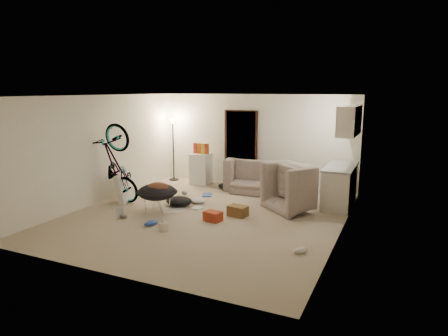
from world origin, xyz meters
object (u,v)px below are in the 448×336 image
at_px(mini_fridge, 201,169).
at_px(drink_case_a, 238,211).
at_px(kitchen_counter, 340,186).
at_px(bicycle, 117,182).
at_px(armchair, 302,192).
at_px(tv_box, 128,186).
at_px(juicer, 163,226).
at_px(sofa, 268,180).
at_px(drink_case_b, 213,216).
at_px(floor_lamp, 173,136).
at_px(saucer_chair, 157,196).

height_order(mini_fridge, drink_case_a, mini_fridge).
height_order(kitchen_counter, bicycle, bicycle).
xyz_separation_m(armchair, mini_fridge, (-3.17, 1.17, 0.05)).
relative_size(armchair, tv_box, 1.16).
bearing_deg(juicer, sofa, 76.60).
bearing_deg(juicer, drink_case_b, 57.78).
xyz_separation_m(mini_fridge, juicer, (1.15, -3.72, -0.33)).
bearing_deg(juicer, kitchen_counter, 49.26).
height_order(kitchen_counter, sofa, kitchen_counter).
relative_size(mini_fridge, tv_box, 0.85).
distance_m(floor_lamp, mini_fridge, 1.30).
relative_size(floor_lamp, mini_fridge, 2.10).
relative_size(sofa, juicer, 8.82).
bearing_deg(sofa, juicer, 75.03).
distance_m(kitchen_counter, saucer_chair, 4.14).
height_order(mini_fridge, saucer_chair, mini_fridge).
height_order(saucer_chair, juicer, saucer_chair).
xyz_separation_m(saucer_chair, tv_box, (-1.23, 0.58, -0.04)).
bearing_deg(tv_box, kitchen_counter, 5.50).
distance_m(floor_lamp, drink_case_a, 4.03).
height_order(saucer_chair, drink_case_b, saucer_chair).
bearing_deg(armchair, juicer, 91.89).
distance_m(armchair, drink_case_b, 2.18).
xyz_separation_m(bicycle, drink_case_a, (2.92, 0.27, -0.39)).
height_order(bicycle, saucer_chair, bicycle).
bearing_deg(drink_case_b, mini_fridge, 132.17).
bearing_deg(floor_lamp, drink_case_b, -47.04).
distance_m(floor_lamp, bicycle, 2.77).
bearing_deg(mini_fridge, kitchen_counter, -11.52).
xyz_separation_m(sofa, tv_box, (-2.86, -2.07, 0.02)).
relative_size(drink_case_a, drink_case_b, 1.14).
bearing_deg(kitchen_counter, mini_fridge, 171.93).
distance_m(kitchen_counter, sofa, 1.92).
bearing_deg(kitchen_counter, drink_case_a, -136.22).
relative_size(drink_case_a, juicer, 1.58).
bearing_deg(tv_box, drink_case_b, -26.81).
distance_m(floor_lamp, tv_box, 2.47).
relative_size(saucer_chair, juicer, 3.58).
height_order(bicycle, juicer, bicycle).
relative_size(sofa, saucer_chair, 2.46).
relative_size(mini_fridge, saucer_chair, 0.98).
xyz_separation_m(armchair, drink_case_b, (-1.43, -1.61, -0.28)).
xyz_separation_m(drink_case_a, drink_case_b, (-0.33, -0.51, -0.01)).
height_order(kitchen_counter, tv_box, kitchen_counter).
height_order(sofa, saucer_chair, sofa).
xyz_separation_m(armchair, bicycle, (-4.02, -1.38, 0.12)).
height_order(sofa, juicer, sofa).
bearing_deg(floor_lamp, juicer, -61.18).
xyz_separation_m(kitchen_counter, drink_case_a, (-1.81, -1.73, -0.33)).
xyz_separation_m(floor_lamp, juicer, (2.10, -3.82, -1.21)).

